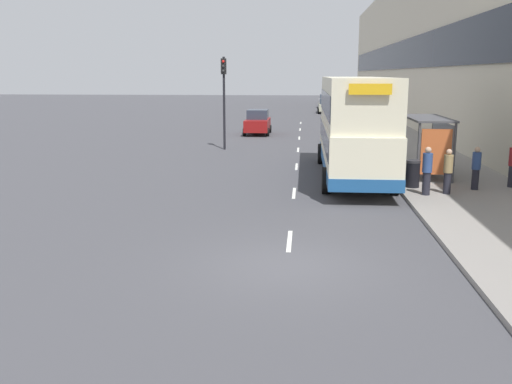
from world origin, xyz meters
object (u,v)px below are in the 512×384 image
traffic_light_far_kerb (224,88)px  litter_bin (413,174)px  car_0 (326,101)px  pedestrian_at_shelter (427,171)px  bus_shelter (432,136)px  car_2 (258,122)px  double_decker_bus_near (354,125)px  pedestrian_2 (476,168)px  car_1 (327,106)px  pedestrian_1 (448,171)px

traffic_light_far_kerb → litter_bin: bearing=-52.3°
car_0 → traffic_light_far_kerb: traffic_light_far_kerb is taller
litter_bin → car_0: bearing=91.5°
traffic_light_far_kerb → pedestrian_at_shelter: bearing=-54.8°
bus_shelter → car_2: bus_shelter is taller
car_0 → double_decker_bus_near: bearing=-90.7°
bus_shelter → pedestrian_2: size_ratio=2.58×
car_0 → car_2: bearing=-100.2°
litter_bin → traffic_light_far_kerb: (-8.95, 11.57, 2.95)m
car_2 → litter_bin: bearing=110.6°
car_0 → pedestrian_at_shelter: 56.62m
car_0 → litter_bin: bearing=-88.5°
double_decker_bus_near → car_2: size_ratio=2.80×
car_0 → pedestrian_2: 55.57m
double_decker_bus_near → car_1: bearing=89.4°
car_0 → pedestrian_at_shelter: bearing=-88.3°
litter_bin → pedestrian_at_shelter: bearing=-81.1°
pedestrian_1 → traffic_light_far_kerb: traffic_light_far_kerb is taller
pedestrian_2 → traffic_light_far_kerb: size_ratio=0.30×
double_decker_bus_near → traffic_light_far_kerb: size_ratio=2.10×
car_2 → pedestrian_1: car_2 is taller
pedestrian_1 → pedestrian_2: size_ratio=1.01×
bus_shelter → car_1: bearing=93.9°
traffic_light_far_kerb → car_0: bearing=80.2°
car_0 → pedestrian_at_shelter: (1.66, -56.59, 0.15)m
car_0 → car_1: (-0.22, -10.34, -0.05)m
pedestrian_at_shelter → pedestrian_1: (0.80, 0.27, -0.05)m
car_1 → traffic_light_far_kerb: traffic_light_far_kerb is taller
double_decker_bus_near → pedestrian_1: 5.13m
bus_shelter → pedestrian_at_shelter: 4.25m
bus_shelter → pedestrian_1: bus_shelter is taller
pedestrian_1 → litter_bin: size_ratio=1.57×
pedestrian_at_shelter → pedestrian_1: size_ratio=1.06×
bus_shelter → car_1: 42.32m
car_2 → pedestrian_at_shelter: (7.92, -21.92, 0.14)m
car_1 → traffic_light_far_kerb: 34.16m
pedestrian_at_shelter → pedestrian_2: 2.35m
car_0 → pedestrian_at_shelter: pedestrian_at_shelter is taller
litter_bin → double_decker_bus_near: bearing=127.4°
car_1 → litter_bin: size_ratio=4.27×
car_1 → car_2: 25.07m
pedestrian_2 → car_0: bearing=93.8°
pedestrian_at_shelter → car_0: bearing=91.7°
car_1 → litter_bin: car_1 is taller
double_decker_bus_near → pedestrian_at_shelter: bearing=-61.0°
car_2 → pedestrian_at_shelter: 23.31m
car_2 → traffic_light_far_kerb: traffic_light_far_kerb is taller
pedestrian_1 → double_decker_bus_near: bearing=128.7°
double_decker_bus_near → traffic_light_far_kerb: bearing=127.8°
double_decker_bus_near → car_1: size_ratio=2.54×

